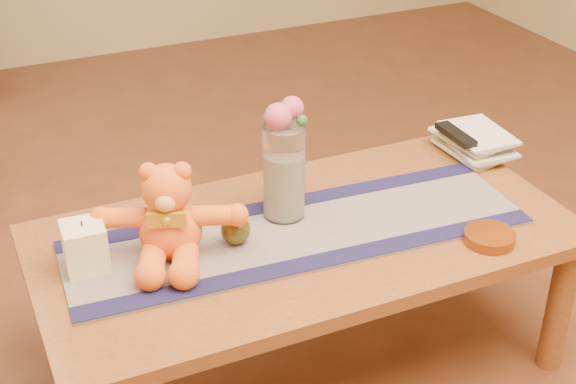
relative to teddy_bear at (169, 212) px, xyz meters
name	(u,v)px	position (x,y,z in m)	size (l,w,h in m)	color
floor	(304,363)	(0.35, -0.04, -0.58)	(5.50, 5.50, 0.00)	#4F2716
coffee_table_top	(305,238)	(0.35, -0.04, -0.15)	(1.40, 0.70, 0.04)	brown
table_leg_fr	(559,306)	(0.99, -0.33, -0.37)	(0.07, 0.07, 0.41)	brown
table_leg_bl	(50,306)	(-0.29, 0.25, -0.37)	(0.07, 0.07, 0.41)	brown
table_leg_br	(441,208)	(0.99, 0.25, -0.37)	(0.07, 0.07, 0.41)	brown
persian_runner	(298,232)	(0.33, -0.04, -0.12)	(1.20, 0.35, 0.01)	#1A1C48
runner_border_near	(320,261)	(0.32, -0.18, -0.12)	(1.20, 0.06, 0.00)	#17143D
runner_border_far	(279,204)	(0.34, 0.11, -0.12)	(1.20, 0.06, 0.00)	#17143D
teddy_bear	(169,212)	(0.00, 0.00, 0.00)	(0.35, 0.29, 0.24)	orange
pillar_candle	(85,247)	(-0.20, 0.02, -0.06)	(0.10, 0.10, 0.12)	#FFEABB
candle_wick	(82,223)	(-0.20, 0.02, 0.01)	(0.00, 0.00, 0.01)	black
glass_vase	(284,172)	(0.33, 0.05, 0.01)	(0.11, 0.11, 0.26)	silver
potpourri_fill	(284,185)	(0.33, 0.05, -0.03)	(0.09, 0.09, 0.18)	beige
rose_left	(278,117)	(0.31, 0.04, 0.18)	(0.07, 0.07, 0.07)	#D24A6E
rose_right	(292,108)	(0.35, 0.06, 0.19)	(0.06, 0.06, 0.06)	#D24A6E
blue_flower_back	(282,110)	(0.34, 0.09, 0.17)	(0.04, 0.04, 0.04)	#495D9E
blue_flower_side	(270,118)	(0.30, 0.07, 0.16)	(0.04, 0.04, 0.04)	#495D9E
leaf_sprig	(302,120)	(0.37, 0.03, 0.16)	(0.03, 0.03, 0.03)	#33662D
bronze_ball	(236,230)	(0.16, -0.02, -0.08)	(0.08, 0.08, 0.08)	#50461A
book_bottom	(451,155)	(0.93, 0.15, -0.12)	(0.17, 0.22, 0.02)	beige
book_lower	(454,150)	(0.94, 0.15, -0.10)	(0.16, 0.22, 0.02)	beige
book_upper	(450,144)	(0.92, 0.16, -0.08)	(0.17, 0.22, 0.02)	beige
book_top	(455,138)	(0.93, 0.15, -0.06)	(0.16, 0.22, 0.02)	beige
tv_remote	(456,135)	(0.93, 0.14, -0.04)	(0.04, 0.16, 0.02)	black
amber_dish	(489,237)	(0.75, -0.27, -0.11)	(0.13, 0.13, 0.03)	#BF5914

